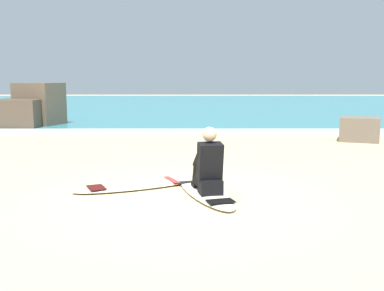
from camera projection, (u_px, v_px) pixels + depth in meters
name	position (u px, v px, depth m)	size (l,w,h in m)	color
ground_plane	(181.00, 197.00, 6.43)	(80.00, 80.00, 0.00)	beige
sea	(188.00, 105.00, 27.26)	(80.00, 28.00, 0.10)	teal
breaking_foam	(186.00, 132.00, 13.71)	(80.00, 0.90, 0.11)	white
surfboard_main	(203.00, 192.00, 6.57)	(1.09, 2.09, 0.08)	#EFE5C6
surfer_seated	(207.00, 167.00, 6.41)	(0.47, 0.75, 0.95)	black
surfboard_spare_near	(136.00, 185.00, 6.98)	(2.07, 1.35, 0.08)	#EFE5C6
rock_outcrop_distant	(25.00, 110.00, 15.32)	(2.77, 2.44, 1.54)	brown
shoreline_rock	(357.00, 129.00, 12.15)	(0.93, 1.01, 0.65)	#756656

